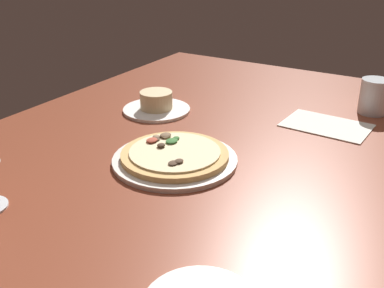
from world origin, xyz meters
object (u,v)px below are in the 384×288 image
at_px(ramekin_on_saucer, 156,104).
at_px(water_glass, 374,98).
at_px(pizza_main, 175,157).
at_px(paper_menu, 326,125).

distance_m(ramekin_on_saucer, water_glass, 0.57).
bearing_deg(pizza_main, ramekin_on_saucer, 41.94).
relative_size(pizza_main, paper_menu, 1.28).
height_order(pizza_main, ramekin_on_saucer, ramekin_on_saucer).
xyz_separation_m(ramekin_on_saucer, water_glass, (0.28, -0.50, 0.02)).
height_order(water_glass, paper_menu, water_glass).
bearing_deg(paper_menu, ramekin_on_saucer, 110.26).
height_order(pizza_main, water_glass, water_glass).
relative_size(ramekin_on_saucer, water_glass, 1.95).
distance_m(pizza_main, paper_menu, 0.42).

